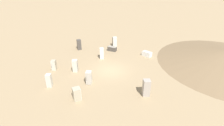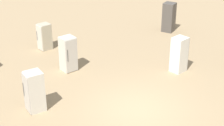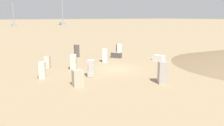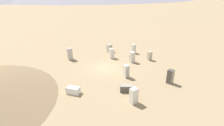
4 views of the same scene
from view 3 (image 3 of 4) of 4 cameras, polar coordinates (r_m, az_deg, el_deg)
The scene contains 14 objects.
ground_plane at distance 24.41m, azimuth 1.12°, elevation -1.56°, with size 1000.00×1000.00×0.00m, color #9E8460.
power_pylon_0 at distance 155.94m, azimuth -12.84°, elevation 13.16°, with size 10.86×3.72×31.04m.
power_pylon_1 at distance 146.50m, azimuth -24.36°, elevation 11.64°, with size 8.40×2.88×24.00m.
discarded_fridge_0 at distance 29.66m, azimuth 12.07°, elevation 1.34°, with size 1.64×1.16×0.75m.
discarded_fridge_1 at distance 27.99m, azimuth -1.95°, elevation 1.98°, with size 0.88×0.82×1.71m.
discarded_fridge_2 at distance 21.54m, azimuth -17.77°, elevation -1.80°, with size 0.83×0.84×1.60m.
discarded_fridge_3 at distance 25.40m, azimuth -16.55°, elevation 0.12°, with size 0.84×0.82×1.43m.
discarded_fridge_4 at distance 19.49m, azimuth 13.07°, elevation -2.46°, with size 1.00×0.99×1.92m.
discarded_fridge_5 at distance 31.89m, azimuth -9.20°, elevation 3.12°, with size 0.79×0.76×1.77m.
discarded_fridge_6 at distance 31.04m, azimuth 1.13°, elevation 2.09°, with size 1.62×1.40×0.77m.
discarded_fridge_7 at distance 33.16m, azimuth 1.80°, elevation 3.53°, with size 0.80×0.88×1.69m.
discarded_fridge_8 at distance 18.48m, azimuth -9.04°, elevation -3.91°, with size 0.83×0.85×1.41m.
discarded_fridge_9 at distance 21.22m, azimuth -5.48°, elevation -1.40°, with size 0.91×0.90×1.65m.
discarded_fridge_10 at distance 24.35m, azimuth -10.05°, elevation 0.25°, with size 0.89×0.89×1.69m.
Camera 3 is at (19.91, -12.92, 5.72)m, focal length 35.00 mm.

